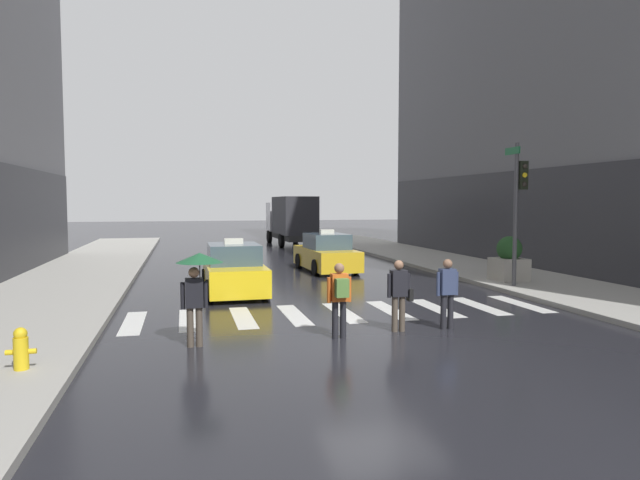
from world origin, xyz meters
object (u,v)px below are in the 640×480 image
object	(u,v)px
fire_hydrant	(21,349)
pedestrian_with_handbag	(399,291)
traffic_light_pole	(519,194)
planter_near_corner	(509,260)
taxi_lead	(234,271)
pedestrian_plain_coat	(447,289)
taxi_second	(326,254)
box_truck	(291,219)
pedestrian_with_umbrella	(198,274)
pedestrian_with_backpack	(340,294)

from	to	relation	value
fire_hydrant	pedestrian_with_handbag	bearing A→B (deg)	12.76
traffic_light_pole	planter_near_corner	distance (m)	2.71
traffic_light_pole	taxi_lead	world-z (taller)	traffic_light_pole
pedestrian_plain_coat	taxi_second	bearing A→B (deg)	89.89
box_truck	pedestrian_with_handbag	bearing A→B (deg)	-95.41
pedestrian_plain_coat	planter_near_corner	distance (m)	8.12
taxi_lead	pedestrian_with_handbag	bearing A→B (deg)	-63.36
pedestrian_with_umbrella	pedestrian_plain_coat	size ratio (longest dim) A/B	1.18
pedestrian_with_handbag	box_truck	bearing A→B (deg)	84.59
taxi_second	pedestrian_plain_coat	bearing A→B (deg)	-90.11
traffic_light_pole	pedestrian_plain_coat	bearing A→B (deg)	-136.06
traffic_light_pole	pedestrian_with_backpack	world-z (taller)	traffic_light_pole
box_truck	pedestrian_with_handbag	world-z (taller)	box_truck
pedestrian_with_umbrella	pedestrian_with_handbag	size ratio (longest dim) A/B	1.18
fire_hydrant	taxi_second	bearing A→B (deg)	56.45
pedestrian_with_backpack	pedestrian_with_handbag	world-z (taller)	same
box_truck	pedestrian_with_umbrella	bearing A→B (deg)	-104.88
taxi_lead	pedestrian_with_backpack	xyz separation A→B (m)	(1.70, -6.73, 0.25)
traffic_light_pole	taxi_second	distance (m)	8.67
taxi_lead	planter_near_corner	size ratio (longest dim) A/B	2.84
taxi_second	pedestrian_with_umbrella	distance (m)	13.05
traffic_light_pole	pedestrian_plain_coat	world-z (taller)	traffic_light_pole
box_truck	planter_near_corner	distance (m)	20.49
pedestrian_plain_coat	fire_hydrant	distance (m)	8.84
pedestrian_plain_coat	planter_near_corner	world-z (taller)	planter_near_corner
pedestrian_with_backpack	traffic_light_pole	bearing A→B (deg)	33.54
taxi_second	pedestrian_with_umbrella	size ratio (longest dim) A/B	2.38
fire_hydrant	box_truck	bearing A→B (deg)	70.25
pedestrian_with_umbrella	fire_hydrant	bearing A→B (deg)	-154.50
traffic_light_pole	planter_near_corner	xyz separation A→B (m)	(0.47, 1.20, -2.38)
fire_hydrant	planter_near_corner	size ratio (longest dim) A/B	0.45
traffic_light_pole	pedestrian_with_handbag	xyz separation A→B (m)	(-6.18, -4.77, -2.32)
box_truck	pedestrian_plain_coat	world-z (taller)	box_truck
taxi_second	planter_near_corner	xyz separation A→B (m)	(5.43, -5.44, 0.15)
box_truck	pedestrian_plain_coat	xyz separation A→B (m)	(-1.28, -26.05, -0.91)
pedestrian_with_backpack	fire_hydrant	size ratio (longest dim) A/B	2.29
traffic_light_pole	pedestrian_with_backpack	xyz separation A→B (m)	(-7.69, -5.10, -2.29)
pedestrian_with_umbrella	traffic_light_pole	bearing A→B (deg)	25.29
box_truck	pedestrian_with_umbrella	xyz separation A→B (m)	(-6.98, -26.29, -0.34)
traffic_light_pole	pedestrian_with_umbrella	bearing A→B (deg)	-154.71
planter_near_corner	traffic_light_pole	bearing A→B (deg)	-111.19
fire_hydrant	pedestrian_with_umbrella	bearing A→B (deg)	25.50
traffic_light_pole	pedestrian_plain_coat	distance (m)	7.31
taxi_lead	fire_hydrant	world-z (taller)	taxi_lead
pedestrian_with_umbrella	planter_near_corner	world-z (taller)	pedestrian_with_umbrella
taxi_second	pedestrian_with_handbag	distance (m)	11.48
taxi_second	fire_hydrant	world-z (taller)	taxi_second
pedestrian_plain_coat	planter_near_corner	bearing A→B (deg)	47.78
pedestrian_with_handbag	fire_hydrant	xyz separation A→B (m)	(-7.48, -1.70, -0.43)
pedestrian_with_umbrella	pedestrian_with_handbag	bearing A→B (deg)	3.55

